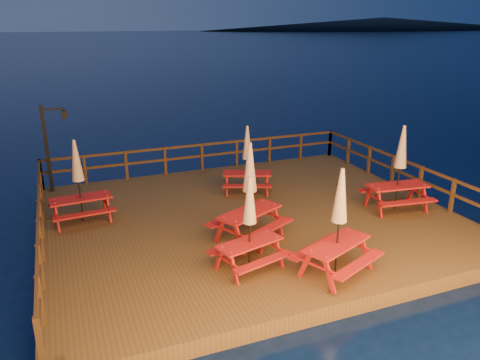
% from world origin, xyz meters
% --- Properties ---
extents(ground, '(500.00, 500.00, 0.00)m').
position_xyz_m(ground, '(0.00, 0.00, 0.00)').
color(ground, black).
rests_on(ground, ground).
extents(deck, '(12.00, 10.00, 0.40)m').
position_xyz_m(deck, '(0.00, 0.00, 0.20)').
color(deck, '#4F3619').
rests_on(deck, ground).
extents(deck_piles, '(11.44, 9.44, 1.40)m').
position_xyz_m(deck_piles, '(0.00, 0.00, -0.30)').
color(deck_piles, '#392712').
rests_on(deck_piles, ground).
extents(railing, '(11.80, 9.75, 1.10)m').
position_xyz_m(railing, '(0.00, 1.78, 1.16)').
color(railing, '#392712').
rests_on(railing, deck).
extents(lamp_post, '(0.85, 0.18, 3.00)m').
position_xyz_m(lamp_post, '(-5.39, 4.55, 2.20)').
color(lamp_post, black).
rests_on(lamp_post, deck).
extents(headland_right, '(230.40, 86.40, 7.00)m').
position_xyz_m(headland_right, '(185.00, 230.00, 3.50)').
color(headland_right, black).
rests_on(headland_right, ground).
extents(picnic_table_0, '(2.37, 2.21, 2.69)m').
position_xyz_m(picnic_table_0, '(-0.62, -1.42, 1.80)').
color(picnic_table_0, maroon).
rests_on(picnic_table_0, deck).
extents(picnic_table_1, '(2.02, 1.85, 2.34)m').
position_xyz_m(picnic_table_1, '(0.72, 1.96, 1.62)').
color(picnic_table_1, maroon).
rests_on(picnic_table_1, deck).
extents(picnic_table_2, '(1.84, 1.56, 2.47)m').
position_xyz_m(picnic_table_2, '(-4.75, 1.49, 1.69)').
color(picnic_table_2, maroon).
rests_on(picnic_table_2, deck).
extents(picnic_table_3, '(2.24, 2.07, 2.58)m').
position_xyz_m(picnic_table_3, '(0.56, -3.85, 1.74)').
color(picnic_table_3, maroon).
rests_on(picnic_table_3, deck).
extents(picnic_table_4, '(1.92, 1.71, 2.32)m').
position_xyz_m(picnic_table_4, '(-1.25, -2.90, 1.61)').
color(picnic_table_4, maroon).
rests_on(picnic_table_4, deck).
extents(picnic_table_5, '(2.06, 1.77, 2.68)m').
position_xyz_m(picnic_table_5, '(4.47, -1.21, 1.79)').
color(picnic_table_5, maroon).
rests_on(picnic_table_5, deck).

